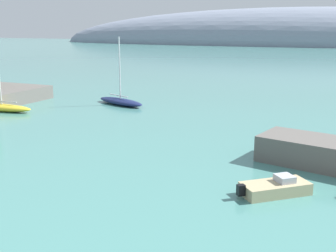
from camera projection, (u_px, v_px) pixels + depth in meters
distant_ridge at (292, 45)px, 236.16m from camera, size 301.82×64.08×41.31m
sailboat_navy_near_shore at (120, 101)px, 54.02m from camera, size 8.27×4.84×8.59m
sailboat_yellow_mid_mooring at (2, 107)px, 49.87m from camera, size 8.23×2.52×8.24m
motorboat_sand_alongside_breakwater at (275, 188)px, 25.03m from camera, size 4.21×4.02×1.12m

